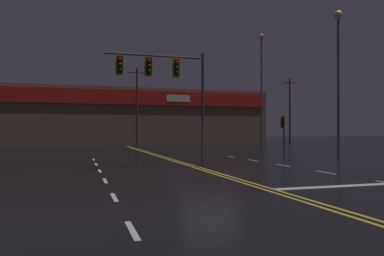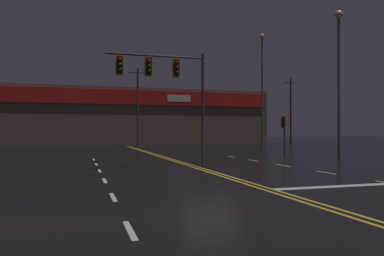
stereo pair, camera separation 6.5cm
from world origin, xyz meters
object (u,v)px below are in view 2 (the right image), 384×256
at_px(traffic_signal_median, 163,76).
at_px(streetlight_median_approach, 262,78).
at_px(streetlight_far_left, 339,64).
at_px(traffic_signal_corner_northeast, 284,126).

relative_size(traffic_signal_median, streetlight_median_approach, 0.47).
bearing_deg(streetlight_median_approach, streetlight_far_left, -97.31).
distance_m(traffic_signal_median, streetlight_far_left, 13.49).
bearing_deg(traffic_signal_median, streetlight_far_left, 14.01).
distance_m(traffic_signal_median, traffic_signal_corner_northeast, 14.92).
relative_size(traffic_signal_corner_northeast, streetlight_median_approach, 0.25).
bearing_deg(streetlight_median_approach, traffic_signal_corner_northeast, -107.43).
height_order(traffic_signal_corner_northeast, streetlight_median_approach, streetlight_median_approach).
height_order(traffic_signal_corner_northeast, streetlight_far_left, streetlight_far_left).
height_order(traffic_signal_median, streetlight_far_left, streetlight_far_left).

